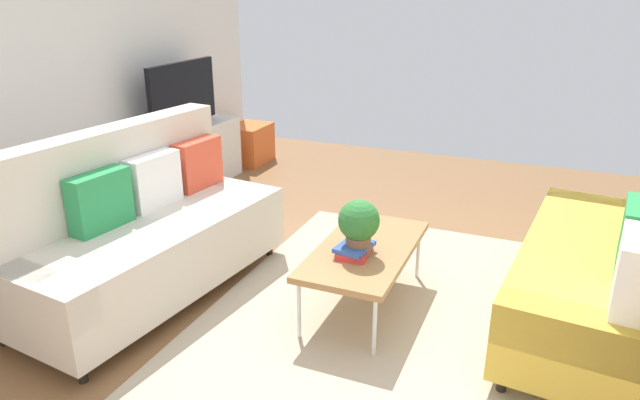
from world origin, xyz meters
TOP-DOWN VIEW (x-y plane):
  - ground_plane at (0.00, 0.00)m, footprint 7.68×7.68m
  - wall_far at (0.00, 2.80)m, footprint 6.40×0.12m
  - area_rug at (0.07, -0.12)m, footprint 2.90×2.20m
  - couch_beige at (-0.26, 1.50)m, footprint 1.99×1.06m
  - couch_green at (0.39, -1.34)m, footprint 1.97×1.02m
  - coffee_table at (0.12, 0.08)m, footprint 1.10×0.56m
  - tv_console at (1.58, 2.46)m, footprint 1.40×0.44m
  - tv at (1.58, 2.44)m, footprint 1.00×0.20m
  - storage_trunk at (2.68, 2.36)m, footprint 0.52×0.40m
  - potted_plant at (0.00, 0.08)m, footprint 0.25×0.25m
  - table_book_0 at (-0.01, 0.10)m, footprint 0.25×0.20m
  - table_book_1 at (-0.01, 0.10)m, footprint 0.26×0.21m
  - vase_0 at (1.00, 2.51)m, footprint 0.11×0.11m
  - vase_1 at (1.17, 2.51)m, footprint 0.09×0.09m
  - bottle_0 at (1.32, 2.42)m, footprint 0.06×0.06m
  - bottle_1 at (1.43, 2.42)m, footprint 0.05×0.05m

SIDE VIEW (x-z plane):
  - ground_plane at x=0.00m, z-range 0.00..0.00m
  - area_rug at x=0.07m, z-range 0.00..0.01m
  - storage_trunk at x=2.68m, z-range 0.00..0.44m
  - tv_console at x=1.58m, z-range 0.00..0.64m
  - coffee_table at x=0.12m, z-range 0.18..0.60m
  - table_book_0 at x=-0.01m, z-range 0.42..0.46m
  - couch_green at x=0.39m, z-range -0.10..1.00m
  - couch_beige at x=-0.26m, z-range -0.10..1.00m
  - table_book_1 at x=-0.01m, z-range 0.46..0.49m
  - potted_plant at x=0.00m, z-range 0.44..0.80m
  - vase_1 at x=1.17m, z-range 0.64..0.78m
  - vase_0 at x=1.00m, z-range 0.64..0.79m
  - bottle_1 at x=1.43m, z-range 0.64..0.85m
  - bottle_0 at x=1.32m, z-range 0.64..0.88m
  - tv at x=1.58m, z-range 0.63..1.27m
  - wall_far at x=0.00m, z-range 0.00..2.90m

